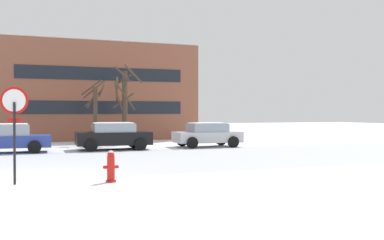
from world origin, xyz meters
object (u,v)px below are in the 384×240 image
(stop_sign, at_px, (14,116))
(parked_car_silver, at_px, (207,134))
(parked_car_blue, at_px, (3,138))
(fire_hydrant, at_px, (111,166))
(parked_car_black, at_px, (113,136))

(stop_sign, xyz_separation_m, parked_car_silver, (10.46, 10.89, -1.19))
(stop_sign, bearing_deg, parked_car_blue, 92.77)
(fire_hydrant, distance_m, parked_car_black, 11.59)
(stop_sign, height_order, parked_car_silver, stop_sign)
(parked_car_blue, height_order, parked_car_black, parked_car_black)
(parked_car_black, bearing_deg, fire_hydrant, -101.80)
(fire_hydrant, xyz_separation_m, parked_car_blue, (-3.12, 11.34, 0.28))
(stop_sign, height_order, parked_car_blue, stop_sign)
(parked_car_black, height_order, parked_car_silver, parked_car_black)
(fire_hydrant, relative_size, parked_car_silver, 0.24)
(stop_sign, distance_m, fire_hydrant, 3.01)
(stop_sign, height_order, parked_car_black, stop_sign)
(parked_car_blue, relative_size, parked_car_silver, 1.18)
(parked_car_blue, xyz_separation_m, parked_car_silver, (10.98, 0.01, -0.02))
(parked_car_black, bearing_deg, parked_car_blue, 179.98)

